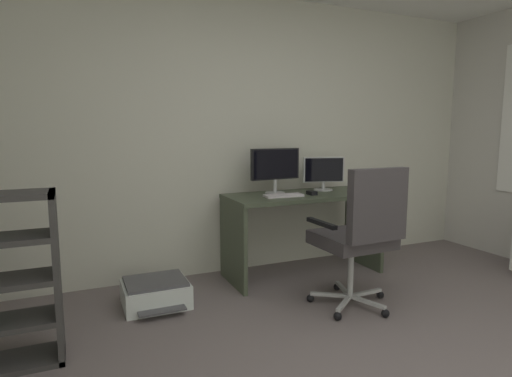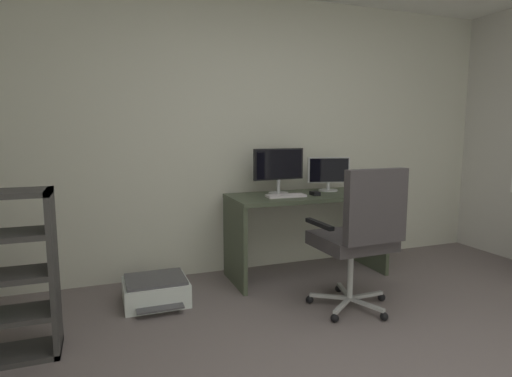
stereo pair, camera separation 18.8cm
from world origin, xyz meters
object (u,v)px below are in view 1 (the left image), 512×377
object	(u,v)px
monitor_secondary	(324,172)
office_chair	(361,231)
printer	(156,293)
computer_mouse	(312,193)
monitor_main	(275,166)
desk	(303,216)
keyboard	(284,196)

from	to	relation	value
monitor_secondary	office_chair	size ratio (longest dim) A/B	0.37
office_chair	printer	size ratio (longest dim) A/B	2.19
computer_mouse	office_chair	xyz separation A→B (m)	(-0.06, -0.78, -0.17)
monitor_main	printer	world-z (taller)	monitor_main
monitor_secondary	monitor_main	bearing A→B (deg)	-179.99
computer_mouse	desk	bearing A→B (deg)	112.24
keyboard	printer	distance (m)	1.32
desk	computer_mouse	bearing A→B (deg)	-66.80
printer	monitor_main	bearing A→B (deg)	14.03
desk	office_chair	bearing A→B (deg)	-91.31
monitor_secondary	keyboard	bearing A→B (deg)	-159.86
monitor_secondary	office_chair	world-z (taller)	monitor_secondary
desk	keyboard	distance (m)	0.34
monitor_main	office_chair	size ratio (longest dim) A/B	0.45
desk	monitor_main	xyz separation A→B (m)	(-0.23, 0.12, 0.45)
desk	office_chair	distance (m)	0.86
monitor_secondary	office_chair	xyz separation A→B (m)	(-0.30, -0.98, -0.33)
office_chair	desk	bearing A→B (deg)	88.69
desk	printer	bearing A→B (deg)	-172.91
monitor_main	computer_mouse	bearing A→B (deg)	-36.67
computer_mouse	monitor_secondary	bearing A→B (deg)	37.71
desk	monitor_secondary	size ratio (longest dim) A/B	3.55
desk	computer_mouse	size ratio (longest dim) A/B	14.11
monitor_main	printer	xyz separation A→B (m)	(-1.15, -0.29, -0.91)
keyboard	computer_mouse	xyz separation A→B (m)	(0.28, -0.00, 0.01)
keyboard	office_chair	bearing A→B (deg)	-71.01
desk	printer	xyz separation A→B (m)	(-1.38, -0.17, -0.45)
monitor_main	monitor_secondary	distance (m)	0.52
keyboard	office_chair	world-z (taller)	office_chair
desk	printer	distance (m)	1.46
computer_mouse	printer	bearing A→B (deg)	-177.35
printer	monitor_secondary	bearing A→B (deg)	9.80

